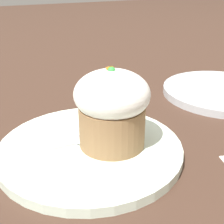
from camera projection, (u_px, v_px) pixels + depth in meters
The scene contains 5 objects.
ground_plane at pixel (90, 153), 0.43m from camera, with size 4.00×4.00×0.00m, color #3D281E.
dessert_plate at pixel (90, 149), 0.43m from camera, with size 0.25×0.25×0.01m.
carrot_cake at pixel (112, 107), 0.41m from camera, with size 0.10×0.10×0.11m.
spoon at pixel (72, 142), 0.43m from camera, with size 0.03×0.12×0.01m.
side_plate at pixel (222, 92), 0.63m from camera, with size 0.24×0.24×0.01m.
Camera 1 is at (-0.35, 0.14, 0.23)m, focal length 50.00 mm.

